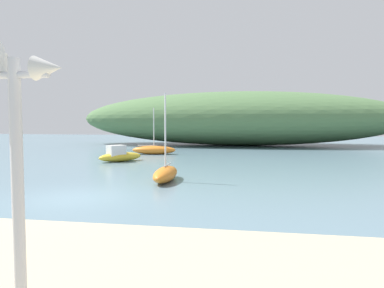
{
  "coord_description": "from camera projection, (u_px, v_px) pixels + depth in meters",
  "views": [
    {
      "loc": [
        6.34,
        -11.82,
        2.79
      ],
      "look_at": [
        3.14,
        6.9,
        1.58
      ],
      "focal_mm": 33.03,
      "sensor_mm": 36.0,
      "label": 1
    }
  ],
  "objects": [
    {
      "name": "distant_hill",
      "position": [
        239.0,
        118.0,
        41.79
      ],
      "size": [
        38.49,
        12.25,
        6.34
      ],
      "primitive_type": "ellipsoid",
      "color": "#517547",
      "rests_on": "ground"
    },
    {
      "name": "sailboat_centre_water",
      "position": [
        166.0,
        174.0,
        16.46
      ],
      "size": [
        1.01,
        3.2,
        4.11
      ],
      "color": "orange",
      "rests_on": "ground"
    },
    {
      "name": "sailboat_far_left",
      "position": [
        154.0,
        150.0,
        30.22
      ],
      "size": [
        3.84,
        1.59,
        3.97
      ],
      "color": "orange",
      "rests_on": "ground"
    },
    {
      "name": "ground_plane",
      "position": [
        75.0,
        198.0,
        12.87
      ],
      "size": [
        120.0,
        120.0,
        0.0
      ],
      "primitive_type": "plane",
      "color": "slate"
    },
    {
      "name": "motorboat_far_right",
      "position": [
        119.0,
        155.0,
        24.7
      ],
      "size": [
        2.9,
        3.17,
        1.15
      ],
      "color": "gold",
      "rests_on": "ground"
    }
  ]
}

